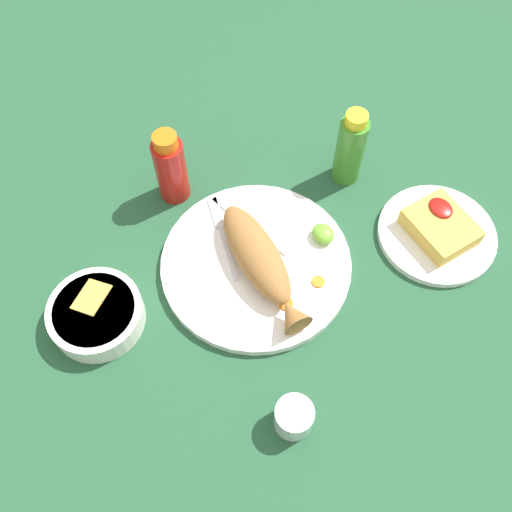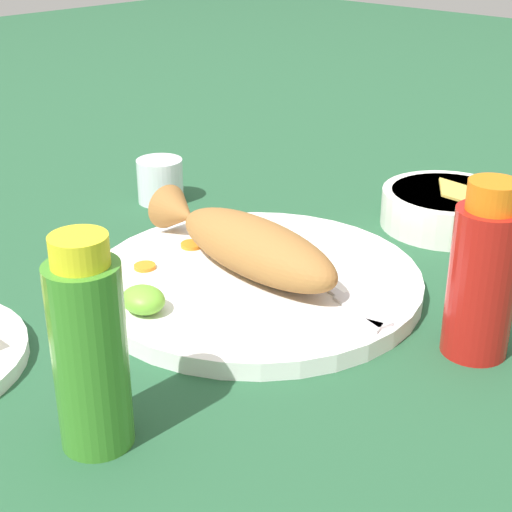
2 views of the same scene
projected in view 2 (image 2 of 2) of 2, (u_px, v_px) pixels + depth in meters
The scene contains 12 objects.
ground_plane at pixel (256, 289), 0.82m from camera, with size 4.00×4.00×0.00m, color #235133.
main_plate at pixel (256, 281), 0.81m from camera, with size 0.34×0.34×0.02m, color white.
fried_fish at pixel (246, 243), 0.81m from camera, with size 0.27×0.09×0.06m.
fork_near at pixel (334, 292), 0.77m from camera, with size 0.18×0.06×0.00m.
fork_far at pixel (301, 309), 0.74m from camera, with size 0.18×0.06×0.00m.
carrot_slice_near at pixel (195, 244), 0.88m from camera, with size 0.03×0.03×0.00m, color orange.
carrot_slice_mid at pixel (145, 267), 0.82m from camera, with size 0.02×0.02×0.00m, color orange.
lime_wedge_main at pixel (143, 300), 0.73m from camera, with size 0.05×0.04×0.02m, color #6BB233.
hot_sauce_bottle_red at pixel (483, 275), 0.68m from camera, with size 0.06×0.06×0.16m.
hot_sauce_bottle_green at pixel (89, 350), 0.56m from camera, with size 0.05×0.05×0.17m.
salt_cup at pixel (160, 183), 1.04m from camera, with size 0.06×0.06×0.06m.
guacamole_bowl at pixel (447, 206), 0.96m from camera, with size 0.16×0.16×0.06m.
Camera 2 is at (0.50, -0.53, 0.38)m, focal length 55.00 mm.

